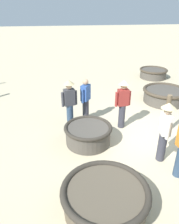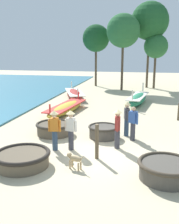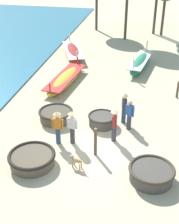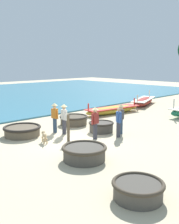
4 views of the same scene
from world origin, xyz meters
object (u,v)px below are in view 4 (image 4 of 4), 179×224
(fisherman_hauling, at_px, (95,121))
(dog, at_px, (44,135))
(coracle_nearest, at_px, (22,130))
(fisherman_by_coracle, at_px, (121,117))
(mooring_post_inland, at_px, (68,128))
(coracle_far_right, at_px, (138,189))
(fisherman_with_hat, at_px, (64,117))
(fisherman_crouching, at_px, (119,122))
(coracle_upturned, at_px, (84,152))
(long_boat_blue_hull, at_px, (144,101))
(fisherman_standing_left, at_px, (55,116))
(coracle_far_left, at_px, (101,127))
(coracle_tilted, at_px, (74,120))
(long_boat_ochre_hull, at_px, (113,110))

(fisherman_hauling, height_order, dog, fisherman_hauling)
(coracle_nearest, height_order, fisherman_by_coracle, fisherman_by_coracle)
(dog, xyz_separation_m, mooring_post_inland, (0.62, 1.01, 0.30))
(coracle_far_right, distance_m, fisherman_by_coracle, 7.00)
(fisherman_hauling, height_order, fisherman_with_hat, same)
(fisherman_crouching, distance_m, fisherman_by_coracle, 0.67)
(coracle_upturned, relative_size, fisherman_with_hat, 1.09)
(fisherman_with_hat, distance_m, fisherman_crouching, 2.97)
(coracle_far_right, height_order, mooring_post_inland, mooring_post_inland)
(long_boat_blue_hull, bearing_deg, fisherman_standing_left, -79.17)
(coracle_far_left, relative_size, dog, 2.19)
(fisherman_standing_left, xyz_separation_m, fisherman_crouching, (3.08, 1.85, -0.12))
(fisherman_by_coracle, bearing_deg, mooring_post_inland, -107.39)
(coracle_far_left, relative_size, mooring_post_inland, 1.06)
(coracle_far_left, xyz_separation_m, fisherman_hauling, (0.76, -1.25, 0.65))
(fisherman_by_coracle, bearing_deg, fisherman_crouching, -60.56)
(fisherman_with_hat, relative_size, mooring_post_inland, 1.24)
(fisherman_hauling, xyz_separation_m, dog, (-1.26, -2.25, -0.59))
(coracle_tilted, xyz_separation_m, fisherman_standing_left, (0.71, -1.97, 0.64))
(coracle_upturned, bearing_deg, fisherman_by_coracle, 110.35)
(coracle_nearest, relative_size, dog, 3.07)
(coracle_tilted, relative_size, fisherman_with_hat, 1.07)
(coracle_nearest, height_order, fisherman_standing_left, fisherman_standing_left)
(long_boat_blue_hull, distance_m, fisherman_hauling, 12.02)
(coracle_far_right, height_order, fisherman_crouching, fisherman_crouching)
(fisherman_standing_left, xyz_separation_m, fisherman_by_coracle, (2.76, 2.42, 0.00))
(fisherman_hauling, xyz_separation_m, fisherman_crouching, (0.60, 1.13, -0.12))
(long_boat_ochre_hull, xyz_separation_m, mooring_post_inland, (3.30, -7.06, 0.38))
(dog, bearing_deg, mooring_post_inland, 58.68)
(coracle_far_left, relative_size, coracle_far_right, 0.93)
(coracle_upturned, bearing_deg, coracle_tilted, 143.82)
(long_boat_blue_hull, distance_m, mooring_post_inland, 12.93)
(long_boat_blue_hull, bearing_deg, fisherman_with_hat, -76.01)
(mooring_post_inland, bearing_deg, fisherman_by_coracle, 72.61)
(fisherman_hauling, bearing_deg, fisherman_with_hat, -163.20)
(coracle_tilted, xyz_separation_m, dog, (1.93, -3.50, 0.06))
(coracle_upturned, bearing_deg, coracle_nearest, -179.78)
(fisherman_hauling, height_order, fisherman_by_coracle, same)
(coracle_far_right, xyz_separation_m, long_boat_blue_hull, (-9.84, 14.35, 0.06))
(fisherman_by_coracle, bearing_deg, fisherman_with_hat, -133.11)
(coracle_far_left, distance_m, long_boat_ochre_hull, 5.58)
(long_boat_ochre_hull, distance_m, fisherman_by_coracle, 5.94)
(coracle_far_right, bearing_deg, fisherman_with_hat, 158.32)
(long_boat_blue_hull, bearing_deg, coracle_upturned, -64.08)
(coracle_nearest, xyz_separation_m, coracle_tilted, (-0.07, 3.66, 0.02))
(coracle_tilted, bearing_deg, coracle_far_left, -0.22)
(fisherman_hauling, relative_size, fisherman_with_hat, 1.00)
(coracle_tilted, relative_size, long_boat_ochre_hull, 0.34)
(coracle_nearest, xyz_separation_m, fisherman_by_coracle, (3.39, 4.12, 0.66))
(coracle_far_left, relative_size, long_boat_blue_hull, 0.28)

